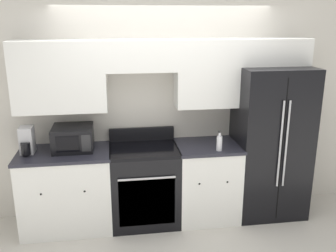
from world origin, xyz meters
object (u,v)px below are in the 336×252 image
refrigerator (269,142)px  oven_range (145,185)px  bottle (219,143)px  microwave (73,138)px

refrigerator → oven_range: bearing=-178.3°
oven_range → bottle: bottle is taller
refrigerator → bottle: size_ratio=7.97×
oven_range → microwave: (-0.79, 0.07, 0.60)m
oven_range → microwave: bearing=175.0°
oven_range → refrigerator: size_ratio=0.60×
refrigerator → bottle: 0.75m
microwave → oven_range: bearing=-5.0°
oven_range → bottle: size_ratio=4.76×
oven_range → refrigerator: (1.53, 0.05, 0.44)m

